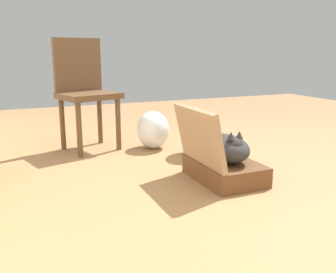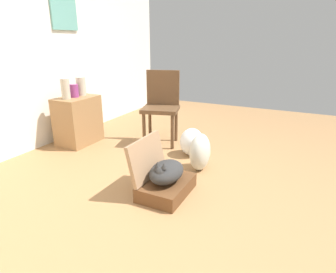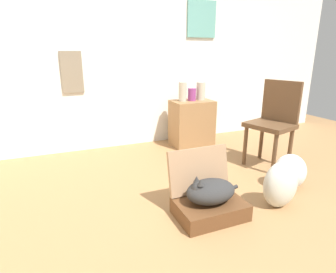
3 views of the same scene
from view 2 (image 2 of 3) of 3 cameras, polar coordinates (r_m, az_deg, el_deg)
ground_plane at (r=2.63m, az=3.85°, el=-11.62°), size 7.68×7.68×0.00m
wall_back at (r=3.75m, az=-30.85°, el=15.88°), size 6.40×0.15×2.60m
suitcase_base at (r=2.60m, az=-0.29°, el=-10.26°), size 0.54×0.38×0.13m
suitcase_lid at (r=2.58m, az=-4.29°, el=-4.33°), size 0.54×0.12×0.38m
cat at (r=2.52m, az=-0.37°, el=-7.16°), size 0.48×0.28×0.23m
plastic_bag_white at (r=3.03m, az=6.51°, el=-3.15°), size 0.32×0.21×0.41m
plastic_bag_clear at (r=3.42m, az=4.84°, el=-1.08°), size 0.30×0.28×0.34m
side_table at (r=3.97m, az=-17.76°, el=3.13°), size 0.56×0.39×0.63m
vase_tall at (r=3.79m, az=-20.09°, el=9.06°), size 0.11×0.11×0.25m
vase_short at (r=3.99m, az=-17.25°, el=9.71°), size 0.12×0.12×0.24m
vase_round at (r=3.89m, az=-18.50°, el=8.81°), size 0.11×0.11×0.17m
chair at (r=3.75m, az=-1.34°, el=6.63°), size 0.52×0.56×0.97m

